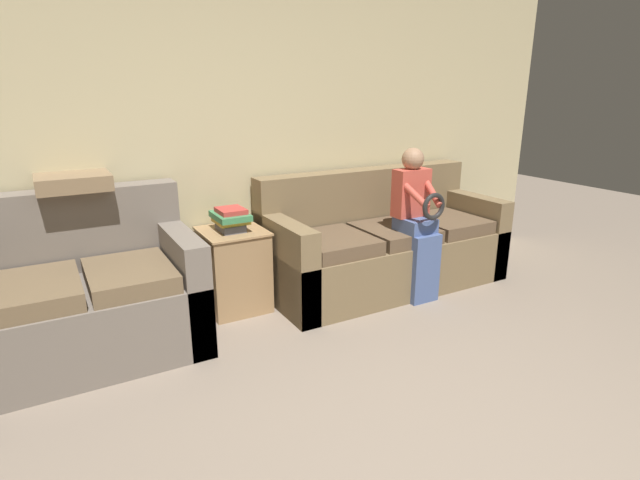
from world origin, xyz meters
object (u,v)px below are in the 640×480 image
Objects in this scene: couch_main at (383,246)px; couch_side at (85,300)px; throw_pillow at (73,181)px; child_left_seated at (417,218)px; book_stack at (231,219)px; side_shelf at (234,269)px.

couch_side is (-2.36, -0.02, 0.01)m from couch_main.
couch_side is 0.78m from throw_pillow.
throw_pillow reaches higher than couch_main.
throw_pillow is at bearing 164.91° from child_left_seated.
child_left_seated is 2.73× the size of throw_pillow.
couch_side is 3.12× the size of throw_pillow.
child_left_seated reaches higher than couch_side.
couch_main is at bearing 99.38° from child_left_seated.
child_left_seated is at bearing -80.62° from couch_main.
throw_pillow is (0.05, 0.31, 0.71)m from couch_side.
couch_side is 4.34× the size of book_stack.
book_stack is (-1.30, 0.15, 0.37)m from couch_main.
child_left_seated is at bearing -7.85° from couch_side.
child_left_seated is 1.45m from book_stack.
couch_side is 1.08m from side_shelf.
side_shelf is (-1.30, 0.15, -0.02)m from couch_main.
side_shelf is (1.06, 0.18, -0.04)m from couch_side.
couch_side is at bearing 172.15° from child_left_seated.
couch_side is at bearing -98.55° from throw_pillow.
couch_side is at bearing -179.48° from couch_main.
book_stack is at bearing 159.56° from child_left_seated.
couch_side is at bearing -170.60° from book_stack.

